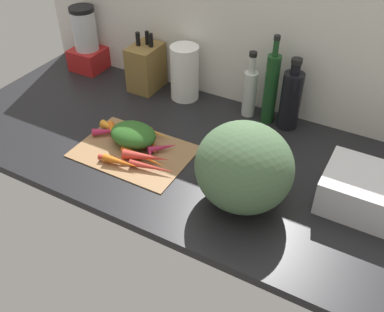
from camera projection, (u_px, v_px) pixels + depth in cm
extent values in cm
cube|color=black|center=(174.00, 146.00, 158.87)|extent=(170.00, 80.00, 3.00)
cube|color=silver|center=(224.00, 26.00, 165.54)|extent=(170.00, 3.00, 60.00)
cube|color=#997047|center=(134.00, 151.00, 153.39)|extent=(39.65, 27.75, 0.80)
cone|color=red|center=(146.00, 157.00, 147.49)|extent=(16.37, 8.14, 3.44)
cone|color=orange|center=(153.00, 142.00, 154.90)|extent=(11.87, 13.18, 2.44)
cone|color=#B2264C|center=(163.00, 147.00, 152.23)|extent=(9.15, 9.36, 2.63)
cone|color=#B2264C|center=(110.00, 131.00, 159.73)|extent=(11.82, 9.40, 2.71)
cone|color=orange|center=(121.00, 162.00, 145.79)|extent=(12.85, 4.27, 2.88)
cone|color=orange|center=(116.00, 130.00, 160.14)|extent=(14.78, 5.11, 2.90)
cone|color=red|center=(114.00, 159.00, 147.70)|extent=(10.88, 4.71, 2.02)
cone|color=orange|center=(152.00, 130.00, 160.74)|extent=(18.07, 4.02, 2.04)
cone|color=#B2264C|center=(149.00, 151.00, 150.84)|extent=(9.52, 10.28, 2.41)
cone|color=orange|center=(113.00, 132.00, 159.29)|extent=(9.47, 8.99, 3.03)
cone|color=red|center=(152.00, 167.00, 144.08)|extent=(16.25, 5.30, 2.28)
cone|color=orange|center=(143.00, 157.00, 148.37)|extent=(17.90, 3.46, 2.24)
ellipsoid|color=#2D6023|center=(133.00, 135.00, 154.26)|extent=(17.09, 13.15, 7.23)
ellipsoid|color=#4C6B47|center=(244.00, 167.00, 126.08)|extent=(28.99, 27.48, 27.07)
cube|color=olive|center=(146.00, 67.00, 183.07)|extent=(11.11, 14.83, 18.96)
cylinder|color=black|center=(138.00, 39.00, 176.05)|extent=(1.82, 1.82, 5.50)
cylinder|color=black|center=(147.00, 38.00, 176.95)|extent=(1.69, 1.69, 5.50)
cylinder|color=black|center=(151.00, 40.00, 175.09)|extent=(1.91, 1.91, 5.50)
cube|color=red|center=(89.00, 59.00, 199.86)|extent=(14.16, 14.16, 9.58)
cylinder|color=silver|center=(85.00, 31.00, 191.51)|extent=(10.62, 10.62, 17.16)
cylinder|color=black|center=(81.00, 9.00, 185.60)|extent=(10.83, 10.83, 1.80)
cylinder|color=white|center=(185.00, 73.00, 175.82)|extent=(11.45, 11.45, 22.37)
cylinder|color=silver|center=(249.00, 94.00, 167.04)|extent=(5.18, 5.18, 18.04)
cylinder|color=silver|center=(252.00, 65.00, 159.36)|extent=(2.54, 2.54, 6.58)
cylinder|color=black|center=(253.00, 54.00, 156.80)|extent=(2.93, 2.93, 1.60)
cylinder|color=#19421E|center=(271.00, 90.00, 160.67)|extent=(5.08, 5.08, 26.98)
cylinder|color=#19421E|center=(276.00, 48.00, 150.44)|extent=(2.03, 2.03, 5.82)
cylinder|color=black|center=(277.00, 38.00, 148.12)|extent=(2.33, 2.33, 1.60)
cylinder|color=black|center=(290.00, 101.00, 159.31)|extent=(7.52, 7.52, 22.04)
cylinder|color=black|center=(296.00, 68.00, 151.18)|extent=(3.40, 3.40, 4.03)
cylinder|color=black|center=(297.00, 61.00, 149.42)|extent=(3.91, 3.91, 1.60)
cube|color=silver|center=(368.00, 192.00, 129.27)|extent=(26.20, 20.82, 11.47)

